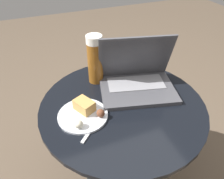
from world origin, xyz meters
name	(u,v)px	position (x,y,z in m)	size (l,w,h in m)	color
ground_plane	(120,179)	(0.00, 0.00, 0.00)	(6.00, 6.00, 0.00)	brown
table	(122,129)	(0.00, 0.00, 0.42)	(0.69, 0.69, 0.57)	black
laptop	(137,78)	(0.10, 0.08, 0.62)	(0.37, 0.31, 0.24)	#47474C
beer_glass	(95,59)	(-0.05, 0.20, 0.69)	(0.07, 0.07, 0.23)	brown
snack_plate	(84,113)	(-0.17, -0.01, 0.59)	(0.20, 0.20, 0.05)	silver
fork	(96,122)	(-0.14, -0.06, 0.58)	(0.15, 0.15, 0.00)	silver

